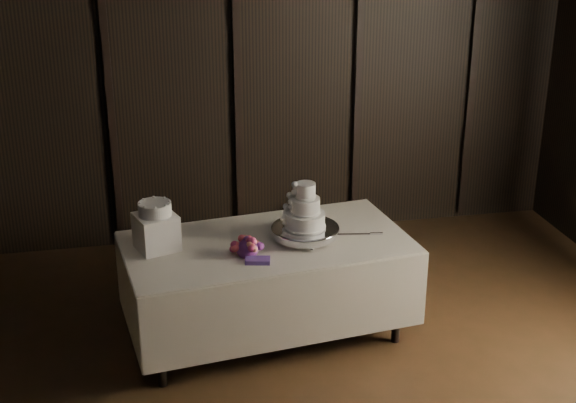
{
  "coord_description": "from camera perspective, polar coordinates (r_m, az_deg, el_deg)",
  "views": [
    {
      "loc": [
        -0.95,
        -3.37,
        3.11
      ],
      "look_at": [
        0.08,
        1.66,
        1.05
      ],
      "focal_mm": 50.0,
      "sensor_mm": 36.0,
      "label": 1
    }
  ],
  "objects": [
    {
      "name": "box_pedestal",
      "position": [
        5.54,
        -9.34,
        -2.14
      ],
      "size": [
        0.33,
        0.33,
        0.25
      ],
      "primitive_type": "cube",
      "rotation": [
        0.0,
        0.0,
        0.33
      ],
      "color": "white",
      "rests_on": "display_table"
    },
    {
      "name": "bouquet",
      "position": [
        5.4,
        -2.92,
        -3.3
      ],
      "size": [
        0.34,
        0.42,
        0.18
      ],
      "primitive_type": null,
      "rotation": [
        0.0,
        0.0,
        -0.21
      ],
      "color": "#D04652",
      "rests_on": "display_table"
    },
    {
      "name": "cake_stand",
      "position": [
        5.64,
        1.23,
        -2.27
      ],
      "size": [
        0.61,
        0.61,
        0.09
      ],
      "primitive_type": "cylinder",
      "rotation": [
        0.0,
        0.0,
        -0.31
      ],
      "color": "silver",
      "rests_on": "display_table"
    },
    {
      "name": "display_table",
      "position": [
        5.78,
        -1.47,
        -5.95
      ],
      "size": [
        2.1,
        1.28,
        0.76
      ],
      "rotation": [
        0.0,
        0.0,
        0.13
      ],
      "color": "silver",
      "rests_on": "ground"
    },
    {
      "name": "small_cake",
      "position": [
        5.48,
        -9.45,
        -0.51
      ],
      "size": [
        0.25,
        0.25,
        0.09
      ],
      "primitive_type": "cylinder",
      "rotation": [
        0.0,
        0.0,
        0.13
      ],
      "color": "white",
      "rests_on": "box_pedestal"
    },
    {
      "name": "wedding_cake",
      "position": [
        5.56,
        1.03,
        -0.69
      ],
      "size": [
        0.31,
        0.28,
        0.33
      ],
      "rotation": [
        0.0,
        0.0,
        -0.22
      ],
      "color": "white",
      "rests_on": "cake_stand"
    },
    {
      "name": "room",
      "position": [
        3.86,
        3.76,
        -2.89
      ],
      "size": [
        6.08,
        7.08,
        3.08
      ],
      "color": "black",
      "rests_on": "ground"
    },
    {
      "name": "cake_knife",
      "position": [
        5.74,
        4.47,
        -2.34
      ],
      "size": [
        0.37,
        0.09,
        0.01
      ],
      "primitive_type": "cube",
      "rotation": [
        0.0,
        0.0,
        -0.18
      ],
      "color": "silver",
      "rests_on": "display_table"
    }
  ]
}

